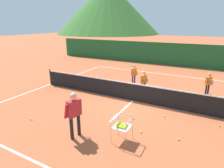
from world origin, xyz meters
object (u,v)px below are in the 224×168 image
object	(u,v)px
student_1	(144,80)
tennis_ball_0	(31,119)
tennis_ball_6	(141,132)
tennis_net	(133,92)
tennis_ball_7	(131,116)
tennis_ball_3	(219,126)
tennis_ball_4	(179,139)
student_2	(209,82)
student_0	(134,73)
tennis_ball_5	(134,118)
tennis_ball_2	(165,116)
ball_cart	(122,126)
instructor	(74,111)

from	to	relation	value
student_1	tennis_ball_0	world-z (taller)	student_1
tennis_ball_0	tennis_ball_6	world-z (taller)	same
tennis_net	tennis_ball_7	distance (m)	1.87
tennis_ball_3	tennis_ball_4	xyz separation A→B (m)	(-1.27, -1.72, 0.00)
student_2	student_0	bearing A→B (deg)	-175.98
student_1	tennis_ball_4	size ratio (longest dim) A/B	19.91
tennis_net	tennis_ball_6	distance (m)	3.11
student_2	tennis_ball_5	world-z (taller)	student_2
student_0	tennis_ball_5	xyz separation A→B (m)	(1.77, -4.40, -0.78)
student_2	tennis_ball_2	distance (m)	4.22
student_1	tennis_ball_6	size ratio (longest dim) A/B	19.91
student_1	tennis_ball_3	size ratio (longest dim) A/B	19.91
student_1	tennis_ball_5	xyz separation A→B (m)	(0.67, -3.15, -0.78)
ball_cart	tennis_ball_3	bearing A→B (deg)	41.48
student_2	tennis_ball_6	xyz separation A→B (m)	(-1.98, -5.56, -0.73)
instructor	tennis_ball_5	world-z (taller)	instructor
tennis_ball_5	tennis_ball_6	bearing A→B (deg)	-52.94
instructor	tennis_ball_0	world-z (taller)	instructor
tennis_ball_0	tennis_ball_5	world-z (taller)	same
tennis_ball_3	tennis_ball_6	xyz separation A→B (m)	(-2.58, -1.91, 0.00)
student_0	tennis_ball_3	size ratio (longest dim) A/B	19.96
tennis_net	student_2	world-z (taller)	student_2
student_1	ball_cart	xyz separation A→B (m)	(0.86, -4.77, -0.23)
tennis_net	tennis_ball_6	size ratio (longest dim) A/B	175.02
ball_cart	tennis_ball_0	world-z (taller)	ball_cart
tennis_ball_7	tennis_ball_2	bearing A→B (deg)	26.77
tennis_net	tennis_ball_4	xyz separation A→B (m)	(2.74, -2.54, -0.47)
student_0	tennis_ball_3	distance (m)	6.06
student_1	ball_cart	bearing A→B (deg)	-79.76
tennis_ball_2	tennis_ball_6	distance (m)	1.75
tennis_ball_2	tennis_ball_6	size ratio (longest dim) A/B	1.00
student_0	tennis_ball_5	distance (m)	4.80
student_1	tennis_ball_5	bearing A→B (deg)	-78.08
tennis_ball_2	tennis_ball_7	distance (m)	1.47
tennis_ball_6	tennis_ball_2	bearing A→B (deg)	74.07
tennis_net	tennis_ball_7	bearing A→B (deg)	-70.92
student_0	student_1	xyz separation A→B (m)	(1.10, -1.25, -0.00)
tennis_net	tennis_ball_4	distance (m)	3.77
student_1	tennis_ball_6	xyz separation A→B (m)	(1.31, -4.00, -0.78)
student_2	tennis_ball_2	world-z (taller)	student_2
tennis_ball_2	tennis_ball_0	bearing A→B (deg)	-149.08
tennis_ball_4	student_0	bearing A→B (deg)	126.30
tennis_ball_4	tennis_net	bearing A→B (deg)	137.18
instructor	student_1	size ratio (longest dim) A/B	1.25
tennis_ball_2	tennis_ball_4	world-z (taller)	same
tennis_ball_2	tennis_ball_5	size ratio (longest dim) A/B	1.00
student_2	student_1	bearing A→B (deg)	-154.67
tennis_ball_0	tennis_ball_2	size ratio (longest dim) A/B	1.00
instructor	student_0	size ratio (longest dim) A/B	1.24
ball_cart	tennis_ball_0	distance (m)	4.06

